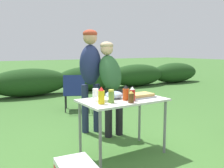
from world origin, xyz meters
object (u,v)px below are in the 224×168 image
at_px(ketchup_bottle, 132,94).
at_px(standing_person_in_navy_coat, 90,69).
at_px(hot_sauce_bottle, 126,93).
at_px(mustard_bottle, 101,96).
at_px(beer_bottle, 131,97).
at_px(standing_person_in_gray_fleece, 111,78).
at_px(relish_jar, 111,96).
at_px(mixing_bowl, 114,95).
at_px(food_tray, 141,96).
at_px(plate_stack, 103,100).
at_px(paper_cup_stack, 95,94).
at_px(folding_table, 123,105).
at_px(camp_chair_green_behind_table, 74,91).

relative_size(ketchup_bottle, standing_person_in_navy_coat, 0.11).
bearing_deg(hot_sauce_bottle, mustard_bottle, -175.63).
relative_size(beer_bottle, standing_person_in_gray_fleece, 0.10).
bearing_deg(ketchup_bottle, hot_sauce_bottle, 134.29).
bearing_deg(beer_bottle, relish_jar, 147.31).
xyz_separation_m(mixing_bowl, mustard_bottle, (-0.31, -0.21, 0.05)).
bearing_deg(food_tray, standing_person_in_gray_fleece, 89.23).
bearing_deg(mustard_bottle, plate_stack, 55.71).
bearing_deg(mixing_bowl, paper_cup_stack, 149.66).
relative_size(plate_stack, standing_person_in_gray_fleece, 0.14).
distance_m(paper_cup_stack, ketchup_bottle, 0.49).
height_order(plate_stack, ketchup_bottle, ketchup_bottle).
distance_m(hot_sauce_bottle, standing_person_in_gray_fleece, 0.88).
relative_size(hot_sauce_bottle, standing_person_in_navy_coat, 0.11).
xyz_separation_m(beer_bottle, mustard_bottle, (-0.34, 0.13, 0.03)).
bearing_deg(mixing_bowl, standing_person_in_gray_fleece, 62.09).
xyz_separation_m(folding_table, paper_cup_stack, (-0.28, 0.23, 0.14)).
distance_m(beer_bottle, ketchup_bottle, 0.14).
distance_m(plate_stack, hot_sauce_bottle, 0.31).
relative_size(folding_table, camp_chair_green_behind_table, 1.32).
bearing_deg(food_tray, camp_chair_green_behind_table, 87.27).
distance_m(mixing_bowl, beer_bottle, 0.34).
bearing_deg(folding_table, relish_jar, -156.88).
distance_m(folding_table, food_tray, 0.29).
bearing_deg(mixing_bowl, plate_stack, -162.14).
height_order(food_tray, plate_stack, food_tray).
bearing_deg(paper_cup_stack, hot_sauce_bottle, -48.07).
distance_m(hot_sauce_bottle, mustard_bottle, 0.37).
xyz_separation_m(hot_sauce_bottle, camp_chair_green_behind_table, (0.39, 2.55, -0.36)).
relative_size(paper_cup_stack, beer_bottle, 0.87).
relative_size(mustard_bottle, standing_person_in_gray_fleece, 0.14).
relative_size(food_tray, mustard_bottle, 1.77).
bearing_deg(hot_sauce_bottle, beer_bottle, -101.53).
distance_m(beer_bottle, mustard_bottle, 0.36).
relative_size(paper_cup_stack, hot_sauce_bottle, 0.67).
bearing_deg(standing_person_in_navy_coat, hot_sauce_bottle, -76.59).
height_order(plate_stack, relish_jar, relish_jar).
relative_size(ketchup_bottle, relish_jar, 1.13).
xyz_separation_m(paper_cup_stack, mustard_bottle, (-0.10, -0.33, 0.03)).
bearing_deg(plate_stack, camp_chair_green_behind_table, 74.71).
bearing_deg(paper_cup_stack, ketchup_bottle, -47.66).
distance_m(folding_table, mustard_bottle, 0.43).
bearing_deg(standing_person_in_gray_fleece, mustard_bottle, -126.53).
distance_m(plate_stack, mixing_bowl, 0.23).
xyz_separation_m(folding_table, camp_chair_green_behind_table, (0.38, 2.48, -0.20)).
distance_m(plate_stack, relish_jar, 0.16).
height_order(beer_bottle, ketchup_bottle, ketchup_bottle).
height_order(ketchup_bottle, camp_chair_green_behind_table, ketchup_bottle).
height_order(food_tray, beer_bottle, beer_bottle).
relative_size(plate_stack, camp_chair_green_behind_table, 0.25).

